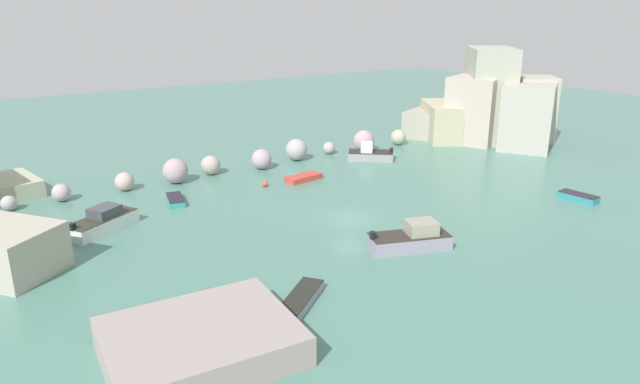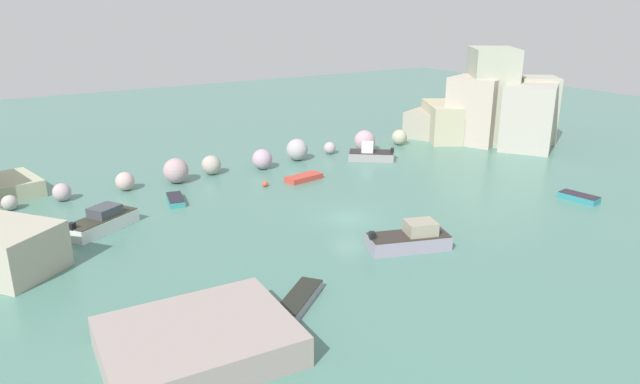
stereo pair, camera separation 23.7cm
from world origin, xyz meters
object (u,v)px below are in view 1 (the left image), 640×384
Objects in this scene: stone_dock at (201,342)px; moored_boat_6 at (301,299)px; moored_boat_1 at (370,154)px; moored_boat_2 at (411,239)px; moored_boat_3 at (175,200)px; moored_boat_0 at (102,222)px; channel_buoy at (265,184)px; moored_boat_5 at (303,178)px; moored_boat_4 at (578,197)px.

stone_dock is 2.06× the size of moored_boat_6.
moored_boat_1 is 23.55m from moored_boat_2.
moored_boat_1 reaches higher than stone_dock.
moored_boat_1 reaches higher than moored_boat_3.
moored_boat_0 is at bearing 49.06° from moored_boat_1.
moored_boat_0 reaches higher than moored_boat_3.
moored_boat_5 is (4.05, -0.19, -0.02)m from channel_buoy.
moored_boat_0 is at bearing -0.67° from moored_boat_5.
channel_buoy reaches higher than moored_boat_5.
stone_dock is at bearing -146.98° from moored_boat_2.
stone_dock is at bearing -124.12° from channel_buoy.
channel_buoy is at bearing -19.06° from moored_boat_0.
moored_boat_5 is at bearing 20.21° from moored_boat_6.
stone_dock reaches higher than moored_boat_5.
moored_boat_0 is at bearing 60.09° from moored_boat_4.
moored_boat_1 is at bearing -174.64° from moored_boat_5.
moored_boat_0 is 18.63m from moored_boat_6.
moored_boat_6 is (-8.37, -20.36, 0.02)m from channel_buoy.
moored_boat_6 is at bearing -167.61° from moored_boat_3.
moored_boat_5 is 0.89× the size of moored_boat_6.
moored_boat_3 is at bearing 139.13° from moored_boat_2.
stone_dock is at bearing 156.55° from moored_boat_6.
moored_boat_1 is 1.54× the size of moored_boat_3.
moored_boat_4 is (35.98, -14.96, -0.40)m from moored_boat_0.
channel_buoy is at bearing 48.18° from moored_boat_1.
channel_buoy is (14.97, 22.09, -0.52)m from stone_dock.
moored_boat_3 is at bearing -10.58° from moored_boat_5.
moored_boat_5 is at bearing -21.95° from moored_boat_0.
moored_boat_6 is at bearing 87.36° from moored_boat_4.
stone_dock is 2.64× the size of moored_boat_4.
moored_boat_3 is 0.87× the size of moored_boat_5.
moored_boat_4 is 24.47m from moored_boat_5.
moored_boat_4 is at bearing -33.46° from moored_boat_6.
moored_boat_2 is at bearing -137.84° from moored_boat_3.
moored_boat_2 reaches higher than moored_boat_3.
moored_boat_3 is 20.52m from moored_boat_6.
moored_boat_4 is (35.85, 4.14, -0.50)m from stone_dock.
moored_boat_5 is (12.50, -0.35, -0.00)m from moored_boat_3.
moored_boat_2 is 1.79× the size of moored_boat_4.
moored_boat_4 is at bearing 147.42° from moored_boat_1.
moored_boat_2 reaches higher than moored_boat_0.
moored_boat_0 is 22.67m from moored_boat_2.
moored_boat_0 is 38.97m from moored_boat_4.
moored_boat_6 is (6.73, -17.37, -0.40)m from moored_boat_0.
moored_boat_4 is at bearing -109.51° from moored_boat_3.
moored_boat_0 is 1.51× the size of moored_boat_5.
moored_boat_3 reaches higher than moored_boat_5.
moored_boat_0 reaches higher than moored_boat_4.
moored_boat_6 is (0.07, -20.52, 0.03)m from moored_boat_3.
stone_dock reaches higher than moored_boat_6.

